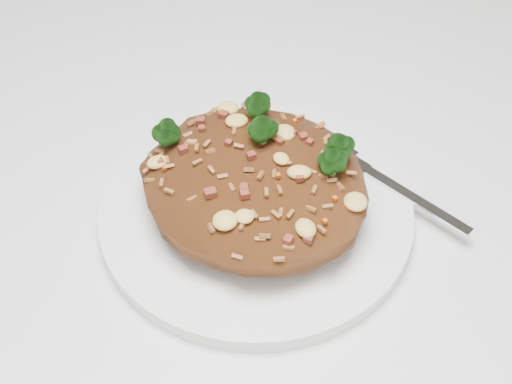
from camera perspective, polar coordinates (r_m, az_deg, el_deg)
dining_table at (r=0.64m, az=4.72°, el=-6.66°), size 1.20×0.80×0.75m
plate at (r=0.55m, az=-0.00°, el=-1.55°), size 0.24×0.24×0.01m
fried_rice at (r=0.52m, az=0.04°, el=1.27°), size 0.18×0.16×0.07m
fork at (r=0.57m, az=10.66°, el=0.65°), size 0.16×0.03×0.00m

